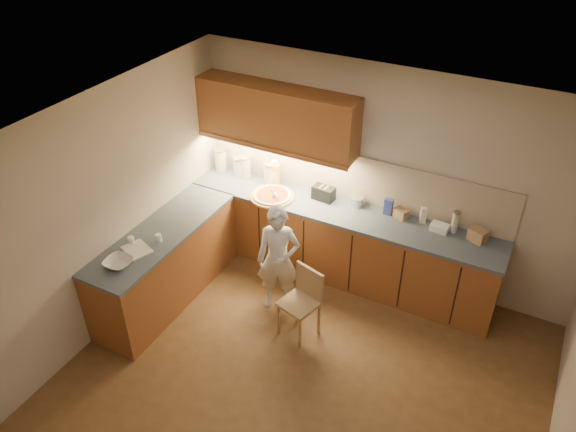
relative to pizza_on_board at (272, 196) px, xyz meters
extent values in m
plane|color=brown|center=(1.20, -1.57, -0.94)|extent=(4.50, 4.50, 0.00)
cube|color=beige|center=(1.20, 0.43, 0.36)|extent=(4.50, 0.04, 2.60)
cube|color=beige|center=(-1.05, -1.57, 0.36)|extent=(0.04, 4.00, 2.60)
cube|color=white|center=(1.20, -1.57, 1.66)|extent=(4.50, 4.00, 0.04)
cube|color=#98582C|center=(0.83, 0.13, -0.50)|extent=(3.75, 0.60, 0.88)
cube|color=#98582C|center=(-0.75, -1.17, -0.50)|extent=(0.60, 2.00, 0.88)
cube|color=#455563|center=(0.83, 0.13, -0.04)|extent=(3.77, 0.62, 0.04)
cube|color=#455563|center=(-0.75, -1.17, -0.04)|extent=(0.62, 2.02, 0.04)
cube|color=black|center=(-0.70, -0.17, -0.50)|extent=(0.02, 0.01, 0.80)
cube|color=black|center=(-0.10, -0.17, -0.50)|extent=(0.02, 0.01, 0.80)
cube|color=black|center=(0.50, -0.17, -0.50)|extent=(0.02, 0.01, 0.80)
cube|color=black|center=(1.10, -0.17, -0.50)|extent=(0.02, 0.01, 0.80)
cube|color=black|center=(1.70, -0.17, -0.50)|extent=(0.02, 0.01, 0.80)
cube|color=black|center=(2.30, -0.17, -0.50)|extent=(0.02, 0.01, 0.80)
cube|color=#BEAD93|center=(0.83, 0.42, 0.27)|extent=(3.75, 0.02, 0.58)
cube|color=#98582C|center=(-0.07, 0.26, 0.91)|extent=(1.95, 0.35, 0.70)
cube|color=#98582C|center=(-0.07, 0.08, 0.56)|extent=(1.95, 0.02, 0.06)
cylinder|color=tan|center=(0.00, 0.00, -0.01)|extent=(0.53, 0.53, 0.02)
cylinder|color=beige|center=(0.00, 0.00, 0.01)|extent=(0.47, 0.47, 0.02)
cylinder|color=#AD3D17|center=(0.00, 0.00, 0.02)|extent=(0.37, 0.37, 0.01)
sphere|color=white|center=(0.06, -0.04, 0.05)|extent=(0.07, 0.07, 0.07)
cylinder|color=white|center=(0.10, -0.10, 0.08)|extent=(0.10, 0.10, 0.21)
imported|color=white|center=(0.47, -0.72, -0.29)|extent=(0.56, 0.47, 1.31)
cylinder|color=tan|center=(0.68, -1.12, -0.74)|extent=(0.03, 0.03, 0.41)
cylinder|color=tan|center=(0.98, -1.21, -0.74)|extent=(0.03, 0.03, 0.41)
cylinder|color=tan|center=(0.77, -0.83, -0.74)|extent=(0.03, 0.03, 0.41)
cylinder|color=tan|center=(1.06, -0.91, -0.74)|extent=(0.03, 0.03, 0.41)
cube|color=tan|center=(0.87, -1.02, -0.52)|extent=(0.45, 0.45, 0.04)
cube|color=tan|center=(0.92, -0.86, -0.32)|extent=(0.36, 0.13, 0.36)
imported|color=white|center=(-0.75, -1.84, 0.01)|extent=(0.29, 0.29, 0.07)
cylinder|color=beige|center=(-0.90, 0.26, 0.12)|extent=(0.14, 0.14, 0.29)
cylinder|color=gray|center=(-0.90, 0.26, 0.27)|extent=(0.15, 0.15, 0.02)
cylinder|color=silver|center=(-0.62, 0.26, 0.10)|extent=(0.14, 0.14, 0.24)
cylinder|color=gray|center=(-0.62, 0.26, 0.23)|extent=(0.15, 0.15, 0.02)
cylinder|color=silver|center=(-0.54, 0.28, 0.11)|extent=(0.14, 0.14, 0.26)
cylinder|color=tan|center=(-0.54, 0.28, 0.25)|extent=(0.15, 0.15, 0.02)
cylinder|color=silver|center=(-0.18, 0.28, 0.11)|extent=(0.16, 0.16, 0.26)
cylinder|color=tan|center=(-0.18, 0.28, 0.25)|extent=(0.17, 0.17, 0.02)
cube|color=gold|center=(-0.11, 0.26, 0.12)|extent=(0.13, 0.11, 0.29)
cube|color=silver|center=(-0.11, 0.26, 0.29)|extent=(0.08, 0.07, 0.05)
cube|color=black|center=(0.56, 0.25, 0.06)|extent=(0.27, 0.17, 0.17)
cube|color=#B4B3B8|center=(0.52, 0.25, 0.14)|extent=(0.04, 0.11, 0.00)
cube|color=#B4B3B8|center=(0.59, 0.24, 0.14)|extent=(0.04, 0.11, 0.00)
cylinder|color=silver|center=(0.96, 0.30, 0.03)|extent=(0.14, 0.14, 0.11)
cylinder|color=silver|center=(0.96, 0.30, 0.09)|extent=(0.15, 0.15, 0.01)
cube|color=#3749A5|center=(1.34, 0.30, 0.07)|extent=(0.10, 0.07, 0.19)
cube|color=#A08056|center=(1.49, 0.30, 0.03)|extent=(0.19, 0.16, 0.11)
cube|color=white|center=(1.73, 0.32, 0.07)|extent=(0.08, 0.08, 0.19)
cube|color=white|center=(1.95, 0.25, 0.02)|extent=(0.20, 0.15, 0.08)
cylinder|color=beige|center=(2.09, 0.30, 0.10)|extent=(0.08, 0.08, 0.24)
cylinder|color=gray|center=(2.09, 0.30, 0.23)|extent=(0.08, 0.08, 0.02)
cube|color=#A48158|center=(2.35, 0.26, 0.05)|extent=(0.22, 0.20, 0.14)
cube|color=silver|center=(-0.75, -1.56, -0.01)|extent=(0.36, 0.33, 0.02)
cylinder|color=white|center=(-0.87, -1.49, 0.02)|extent=(0.09, 0.09, 0.09)
cylinder|color=white|center=(-0.65, -1.32, 0.02)|extent=(0.07, 0.07, 0.09)
camera|label=1|loc=(2.79, -4.93, 3.55)|focal=35.00mm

